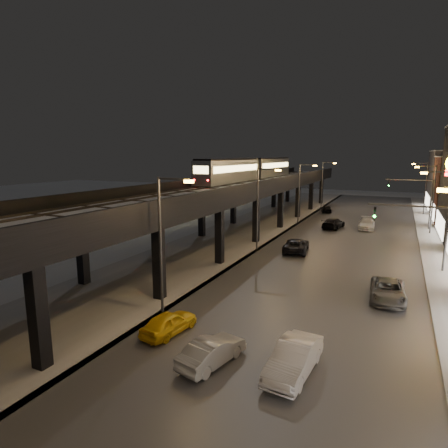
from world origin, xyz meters
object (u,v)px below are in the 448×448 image
at_px(car_mid_dark, 333,224).
at_px(car_far_white, 326,209).
at_px(car_mid_silver, 296,246).
at_px(car_onc_silver, 294,359).
at_px(car_taxi, 169,324).
at_px(car_onc_dark, 388,291).
at_px(car_onc_white, 367,224).
at_px(subway_train, 252,168).
at_px(car_near_white, 212,352).

relative_size(car_mid_dark, car_far_white, 1.32).
bearing_deg(car_mid_silver, car_onc_silver, 96.45).
xyz_separation_m(car_mid_silver, car_onc_silver, (5.71, -22.53, 0.04)).
distance_m(car_taxi, car_mid_dark, 36.90).
relative_size(car_onc_dark, car_onc_white, 0.99).
bearing_deg(car_onc_white, subway_train, 175.96).
height_order(subway_train, car_far_white, subway_train).
bearing_deg(car_mid_silver, car_taxi, 77.07).
bearing_deg(car_taxi, car_near_white, 161.72).
bearing_deg(car_onc_dark, car_far_white, 102.75).
bearing_deg(car_far_white, car_near_white, 78.52).
distance_m(car_mid_silver, car_onc_white, 17.68).
xyz_separation_m(subway_train, car_near_white, (13.66, -40.65, -7.58)).
xyz_separation_m(subway_train, car_onc_white, (17.62, -0.49, -7.50)).
bearing_deg(subway_train, car_onc_silver, -66.16).
xyz_separation_m(car_taxi, car_far_white, (-0.23, 51.67, 0.02)).
distance_m(car_near_white, car_mid_dark, 38.57).
height_order(car_near_white, car_far_white, car_far_white).
height_order(car_onc_silver, car_onc_dark, car_onc_silver).
height_order(car_taxi, car_onc_silver, car_onc_silver).
height_order(car_near_white, car_onc_dark, car_onc_dark).
height_order(car_mid_silver, car_far_white, car_mid_silver).
relative_size(subway_train, car_far_white, 8.52).
height_order(car_taxi, car_onc_white, car_onc_white).
distance_m(subway_train, car_mid_silver, 22.20).
bearing_deg(car_onc_silver, car_mid_dark, 100.53).
bearing_deg(car_taxi, car_mid_silver, -87.48).
xyz_separation_m(car_taxi, car_onc_dark, (11.37, 10.98, 0.05)).
height_order(car_near_white, car_onc_silver, car_onc_silver).
bearing_deg(car_far_white, car_onc_silver, 82.79).
bearing_deg(car_onc_dark, car_mid_silver, 128.35).
relative_size(car_far_white, car_onc_silver, 0.85).
xyz_separation_m(car_far_white, car_onc_white, (7.96, -13.35, 0.07)).
relative_size(car_taxi, car_mid_dark, 0.74).
bearing_deg(car_mid_silver, subway_train, -63.21).
height_order(car_mid_silver, car_onc_dark, car_mid_silver).
distance_m(car_taxi, car_onc_silver, 7.71).
height_order(car_mid_silver, car_onc_white, car_onc_white).
height_order(car_taxi, car_mid_dark, car_mid_dark).
xyz_separation_m(car_near_white, car_onc_white, (3.97, 40.15, 0.08)).
bearing_deg(car_mid_dark, car_far_white, -68.10).
bearing_deg(subway_train, car_mid_dark, -8.88).
bearing_deg(car_onc_dark, car_mid_dark, 104.03).
relative_size(car_mid_dark, car_onc_dark, 1.02).
distance_m(car_taxi, car_mid_silver, 21.71).
relative_size(subway_train, car_near_white, 8.32).
distance_m(car_far_white, car_onc_white, 15.54).
xyz_separation_m(car_near_white, car_mid_dark, (-0.36, 38.57, 0.09)).
relative_size(car_taxi, car_onc_silver, 0.83).
distance_m(car_mid_dark, car_onc_white, 4.61).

